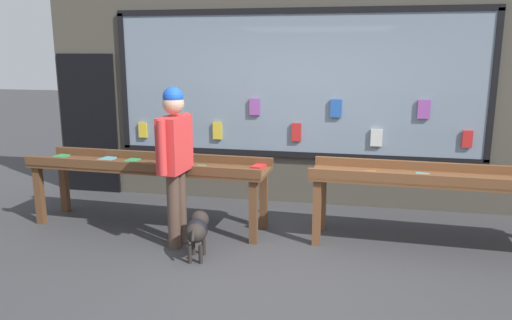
# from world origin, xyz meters

# --- Properties ---
(ground_plane) EXTENTS (40.00, 40.00, 0.00)m
(ground_plane) POSITION_xyz_m (0.00, 0.00, 0.00)
(ground_plane) COLOR #38383A
(shopfront_facade) EXTENTS (7.52, 0.29, 3.33)m
(shopfront_facade) POSITION_xyz_m (-0.05, 2.39, 1.66)
(shopfront_facade) COLOR #4C473D
(shopfront_facade) RESTS_ON ground_plane
(display_table_left) EXTENTS (3.00, 0.79, 0.88)m
(display_table_left) POSITION_xyz_m (-1.74, 0.98, 0.72)
(display_table_left) COLOR brown
(display_table_left) RESTS_ON ground_plane
(display_table_right) EXTENTS (3.00, 0.81, 0.90)m
(display_table_right) POSITION_xyz_m (1.74, 0.97, 0.73)
(display_table_right) COLOR brown
(display_table_right) RESTS_ON ground_plane
(person_browsing) EXTENTS (0.26, 0.69, 1.78)m
(person_browsing) POSITION_xyz_m (-1.18, 0.44, 1.05)
(person_browsing) COLOR #4C382D
(person_browsing) RESTS_ON ground_plane
(small_dog) EXTENTS (0.28, 0.58, 0.46)m
(small_dog) POSITION_xyz_m (-0.86, 0.15, 0.31)
(small_dog) COLOR black
(small_dog) RESTS_ON ground_plane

